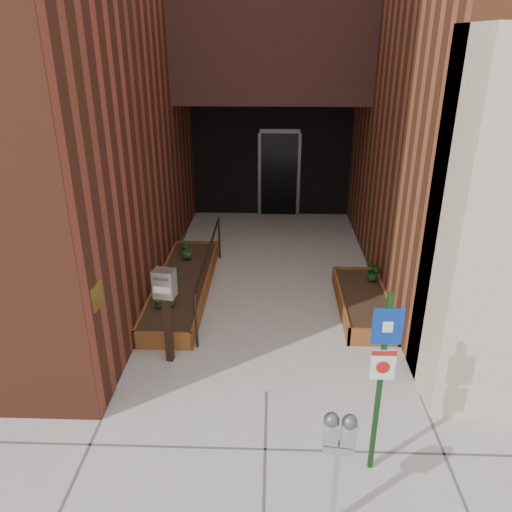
# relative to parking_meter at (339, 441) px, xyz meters

# --- Properties ---
(ground) EXTENTS (80.00, 80.00, 0.00)m
(ground) POSITION_rel_parking_meter_xyz_m (-0.66, 1.90, -1.02)
(ground) COLOR #9E9991
(ground) RESTS_ON ground
(architecture) EXTENTS (20.00, 14.60, 10.00)m
(architecture) POSITION_rel_parking_meter_xyz_m (-0.84, 8.80, 3.96)
(architecture) COLOR maroon
(architecture) RESTS_ON ground
(planter_left) EXTENTS (0.90, 3.60, 0.30)m
(planter_left) POSITION_rel_parking_meter_xyz_m (-2.21, 4.60, -0.88)
(planter_left) COLOR brown
(planter_left) RESTS_ON ground
(planter_right) EXTENTS (0.80, 2.20, 0.30)m
(planter_right) POSITION_rel_parking_meter_xyz_m (0.94, 4.10, -0.88)
(planter_right) COLOR brown
(planter_right) RESTS_ON ground
(handrail) EXTENTS (0.04, 3.34, 0.90)m
(handrail) POSITION_rel_parking_meter_xyz_m (-1.71, 4.55, -0.27)
(handrail) COLOR black
(handrail) RESTS_ON ground
(parking_meter) EXTENTS (0.30, 0.15, 1.31)m
(parking_meter) POSITION_rel_parking_meter_xyz_m (0.00, 0.00, 0.00)
(parking_meter) COLOR #9D9D9F
(parking_meter) RESTS_ON ground
(sign_post) EXTENTS (0.29, 0.07, 2.12)m
(sign_post) POSITION_rel_parking_meter_xyz_m (0.48, 0.69, 0.29)
(sign_post) COLOR #133413
(sign_post) RESTS_ON ground
(payment_dropbox) EXTENTS (0.32, 0.26, 1.43)m
(payment_dropbox) POSITION_rel_parking_meter_xyz_m (-2.05, 2.57, 0.01)
(payment_dropbox) COLOR black
(payment_dropbox) RESTS_ON ground
(shrub_left_a) EXTENTS (0.51, 0.51, 0.41)m
(shrub_left_a) POSITION_rel_parking_meter_xyz_m (-2.25, 3.69, -0.51)
(shrub_left_a) COLOR #1B5518
(shrub_left_a) RESTS_ON planter_left
(shrub_left_b) EXTENTS (0.23, 0.23, 0.32)m
(shrub_left_b) POSITION_rel_parking_meter_xyz_m (-2.42, 3.60, -0.56)
(shrub_left_b) COLOR #2B631C
(shrub_left_b) RESTS_ON planter_left
(shrub_left_c) EXTENTS (0.27, 0.27, 0.36)m
(shrub_left_c) POSITION_rel_parking_meter_xyz_m (-2.27, 5.51, -0.54)
(shrub_left_c) COLOR #235A19
(shrub_left_c) RESTS_ON planter_left
(shrub_left_d) EXTENTS (0.26, 0.26, 0.40)m
(shrub_left_d) POSITION_rel_parking_meter_xyz_m (-2.38, 5.87, -0.52)
(shrub_left_d) COLOR #1B5919
(shrub_left_d) RESTS_ON planter_left
(shrub_right_a) EXTENTS (0.22, 0.22, 0.30)m
(shrub_right_a) POSITION_rel_parking_meter_xyz_m (1.19, 3.20, -0.57)
(shrub_right_a) COLOR #1E601B
(shrub_right_a) RESTS_ON planter_right
(shrub_right_b) EXTENTS (0.21, 0.21, 0.33)m
(shrub_right_b) POSITION_rel_parking_meter_xyz_m (1.17, 4.70, -0.55)
(shrub_right_b) COLOR #1C5A19
(shrub_right_b) RESTS_ON planter_right
(shrub_right_c) EXTENTS (0.32, 0.32, 0.34)m
(shrub_right_c) POSITION_rel_parking_meter_xyz_m (1.19, 4.68, -0.55)
(shrub_right_c) COLOR #195A1F
(shrub_right_c) RESTS_ON planter_right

